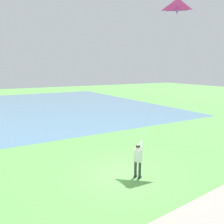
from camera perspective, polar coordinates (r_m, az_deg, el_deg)
The scene contains 3 objects.
ground_plane at distance 12.75m, azimuth 2.00°, elevation -14.86°, with size 120.00×120.00×0.00m, color #569947.
person_kite_flyer at distance 12.08m, azimuth 6.32°, elevation -10.97°, with size 0.52×0.62×1.83m.
flying_kite at distance 16.59m, azimuth 15.52°, elevation 23.34°, with size 2.93×5.07×7.96m.
Camera 1 is at (-9.71, 6.20, 5.45)m, focal length 37.71 mm.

